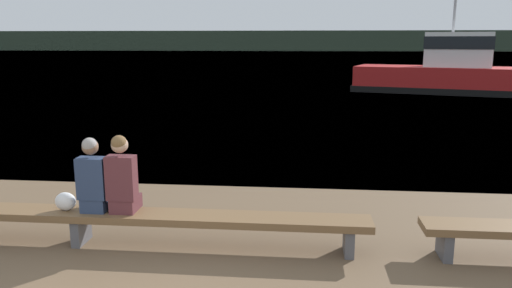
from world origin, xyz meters
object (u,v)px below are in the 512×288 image
person_right (122,178)px  tugboat_red (449,74)px  bench_main (80,216)px  person_left (93,179)px  shopping_bag (66,201)px

person_right → tugboat_red: 23.55m
bench_main → person_left: 0.57m
person_left → person_right: person_right is taller
bench_main → tugboat_red: bearing=63.5°
shopping_bag → tugboat_red: bearing=63.1°
person_right → tugboat_red: (10.01, 21.31, 0.06)m
bench_main → tugboat_red: tugboat_red is taller
person_right → shopping_bag: size_ratio=3.71×
tugboat_red → bench_main: bearing=170.8°
person_left → person_right: size_ratio=0.96×
person_left → shopping_bag: person_left is taller
person_right → tugboat_red: size_ratio=0.11×
bench_main → person_left: (0.22, 0.01, 0.53)m
person_right → bench_main: bearing=-179.2°
bench_main → person_right: 0.83m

